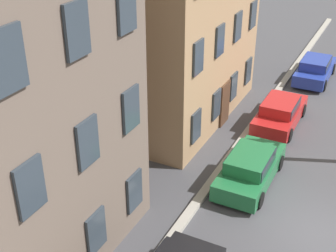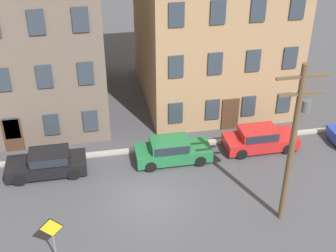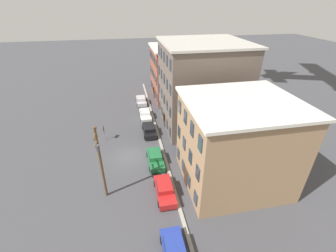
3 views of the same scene
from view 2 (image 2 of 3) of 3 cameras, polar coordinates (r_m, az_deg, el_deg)
ground_plane at (r=24.97m, az=-2.31°, el=-8.79°), size 200.00×200.00×0.00m
kerb_strip at (r=28.49m, az=-3.70°, el=-2.92°), size 56.00×0.36×0.16m
apartment_midblock at (r=32.52m, az=-19.03°, el=12.51°), size 12.06×12.10×12.97m
apartment_far at (r=33.38m, az=5.28°, el=11.59°), size 10.08×11.02×9.75m
car_black at (r=27.09m, az=-14.47°, el=-4.29°), size 4.40×1.92×1.43m
car_green at (r=27.26m, az=0.45°, el=-2.90°), size 4.40×1.92×1.43m
car_red at (r=28.84m, az=11.09°, el=-1.46°), size 4.40×1.92×1.43m
caution_sign at (r=21.37m, az=-13.94°, el=-12.45°), size 1.06×0.08×2.42m
utility_pole at (r=21.73m, az=15.13°, el=-1.46°), size 2.40×0.44×8.35m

